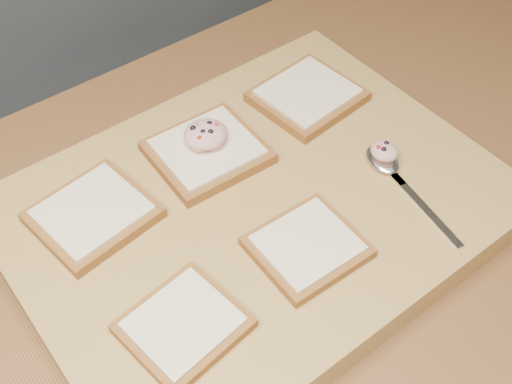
% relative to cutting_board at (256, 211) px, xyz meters
% --- Properties ---
extents(cutting_board, '(0.55, 0.42, 0.04)m').
position_rel_cutting_board_xyz_m(cutting_board, '(0.00, 0.00, 0.00)').
color(cutting_board, '#AA8848').
rests_on(cutting_board, island_counter).
extents(bread_far_left, '(0.14, 0.13, 0.02)m').
position_rel_cutting_board_xyz_m(bread_far_left, '(-0.16, 0.09, 0.03)').
color(bread_far_left, brown).
rests_on(bread_far_left, cutting_board).
extents(bread_far_center, '(0.13, 0.12, 0.02)m').
position_rel_cutting_board_xyz_m(bread_far_center, '(-0.01, 0.09, 0.03)').
color(bread_far_center, brown).
rests_on(bread_far_center, cutting_board).
extents(bread_far_right, '(0.14, 0.13, 0.02)m').
position_rel_cutting_board_xyz_m(bread_far_right, '(0.16, 0.10, 0.03)').
color(bread_far_right, brown).
rests_on(bread_far_right, cutting_board).
extents(bread_near_left, '(0.12, 0.11, 0.02)m').
position_rel_cutting_board_xyz_m(bread_near_left, '(-0.16, -0.09, 0.03)').
color(bread_near_left, brown).
rests_on(bread_near_left, cutting_board).
extents(bread_near_center, '(0.11, 0.10, 0.02)m').
position_rel_cutting_board_xyz_m(bread_near_center, '(-0.00, -0.09, 0.03)').
color(bread_near_center, brown).
rests_on(bread_near_center, cutting_board).
extents(tuna_salad_dollop, '(0.05, 0.05, 0.03)m').
position_rel_cutting_board_xyz_m(tuna_salad_dollop, '(-0.00, 0.10, 0.05)').
color(tuna_salad_dollop, '#D38E87').
rests_on(tuna_salad_dollop, bread_far_center).
extents(spoon, '(0.05, 0.17, 0.01)m').
position_rel_cutting_board_xyz_m(spoon, '(0.15, -0.06, 0.03)').
color(spoon, silver).
rests_on(spoon, cutting_board).
extents(spoon_salad, '(0.03, 0.03, 0.02)m').
position_rel_cutting_board_xyz_m(spoon_salad, '(0.16, -0.05, 0.04)').
color(spoon_salad, '#D38E87').
rests_on(spoon_salad, spoon).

